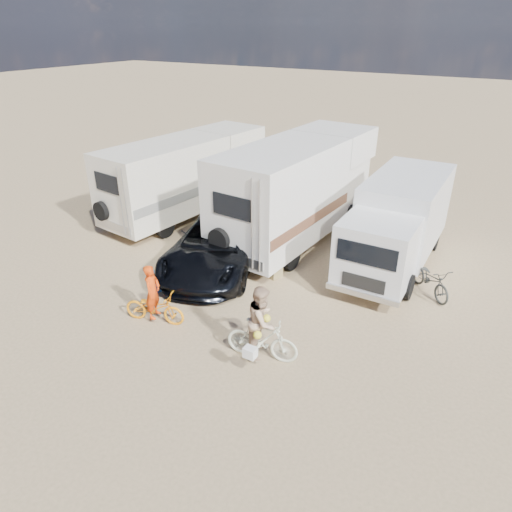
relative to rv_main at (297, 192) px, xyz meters
The scene contains 12 objects.
ground 7.44m from the rv_main, 88.72° to the right, with size 140.00×140.00×0.00m, color tan.
rv_main is the anchor object (origin of this frame).
rv_left 5.00m from the rv_main, behind, with size 2.30×7.54×3.16m, color beige, non-canonical shape.
box_truck 3.80m from the rv_main, ahead, with size 2.22×6.30×2.83m, color silver, non-canonical shape.
dark_suv 3.70m from the rv_main, 108.96° to the right, with size 2.64×5.72×1.59m, color black.
bike_man 7.10m from the rv_main, 96.09° to the right, with size 0.59×1.70×0.89m, color orange.
bike_woman 7.31m from the rv_main, 69.60° to the right, with size 0.50×1.78×1.07m, color beige.
rider_man 7.05m from the rv_main, 96.09° to the right, with size 0.56×0.37×1.53m, color red.
rider_woman 7.25m from the rv_main, 69.60° to the right, with size 0.88×0.68×1.80m, color tan.
bike_parked 5.66m from the rv_main, 16.64° to the right, with size 0.64×1.83×0.96m, color #282B28.
cooler 6.03m from the rv_main, 108.99° to the right, with size 0.58×0.42×0.47m, color #2B5894.
crate 3.59m from the rv_main, 75.61° to the right, with size 0.43×0.43×0.34m, color olive.
Camera 1 is at (6.83, -7.21, 7.30)m, focal length 32.39 mm.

